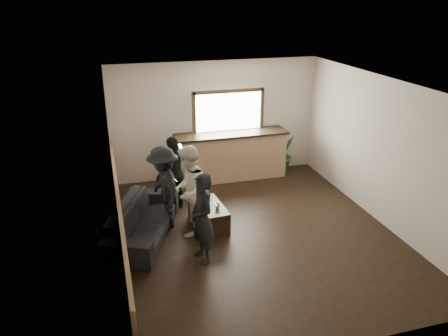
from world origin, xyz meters
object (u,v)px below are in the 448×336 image
object	(u,v)px
cup_b	(217,206)
person_b	(188,191)
person_d	(175,173)
sofa	(143,221)
coffee_table	(209,216)
bar_counter	(231,153)
cup_a	(199,202)
person_c	(164,188)
person_a	(202,218)
potted_plant	(284,154)

from	to	relation	value
cup_b	person_b	xyz separation A→B (m)	(-0.55, 0.01, 0.37)
person_b	person_d	size ratio (longest dim) A/B	1.09
sofa	coffee_table	world-z (taller)	sofa
bar_counter	cup_a	bearing A→B (deg)	-121.47
bar_counter	person_b	xyz separation A→B (m)	(-1.51, -2.33, 0.21)
person_c	sofa	bearing A→B (deg)	-66.92
person_a	person_d	bearing A→B (deg)	171.72
sofa	person_c	size ratio (longest dim) A/B	1.38
coffee_table	person_a	bearing A→B (deg)	-108.70
sofa	person_a	bearing A→B (deg)	-117.28
person_b	person_d	xyz separation A→B (m)	(-0.06, 1.09, -0.07)
bar_counter	cup_a	size ratio (longest dim) A/B	21.73
sofa	cup_a	size ratio (longest dim) A/B	18.06
coffee_table	bar_counter	bearing A→B (deg)	63.20
cup_b	cup_a	bearing A→B (deg)	137.56
sofa	person_c	distance (m)	0.71
bar_counter	potted_plant	size ratio (longest dim) A/B	2.76
sofa	person_a	distance (m)	1.44
coffee_table	potted_plant	distance (m)	3.29
cup_b	person_c	bearing A→B (deg)	159.26
cup_b	person_a	world-z (taller)	person_a
potted_plant	person_b	distance (m)	3.70
bar_counter	person_b	world-z (taller)	bar_counter
person_c	cup_a	bearing A→B (deg)	75.33
cup_a	cup_b	world-z (taller)	cup_a
person_a	person_c	xyz separation A→B (m)	(-0.44, 1.29, 0.03)
potted_plant	person_b	world-z (taller)	person_b
cup_b	person_b	distance (m)	0.66
cup_a	coffee_table	bearing A→B (deg)	-38.49
person_b	person_c	xyz separation A→B (m)	(-0.40, 0.35, -0.04)
person_c	person_d	size ratio (longest dim) A/B	1.04
bar_counter	person_a	distance (m)	3.59
cup_a	person_b	size ratio (longest dim) A/B	0.07
bar_counter	person_c	bearing A→B (deg)	-134.03
potted_plant	person_d	size ratio (longest dim) A/B	0.62
sofa	person_d	size ratio (longest dim) A/B	1.43
potted_plant	person_d	xyz separation A→B (m)	(-2.95, -1.20, 0.30)
potted_plant	person_c	world-z (taller)	person_c
sofa	person_b	bearing A→B (deg)	-74.17
cup_a	cup_b	distance (m)	0.40
cup_a	sofa	bearing A→B (deg)	-170.86
bar_counter	potted_plant	bearing A→B (deg)	-1.90
person_b	cup_b	bearing A→B (deg)	113.13
bar_counter	person_b	bearing A→B (deg)	-122.98
person_c	cup_b	bearing A→B (deg)	62.11
bar_counter	cup_b	size ratio (longest dim) A/B	28.14
bar_counter	cup_b	world-z (taller)	bar_counter
person_b	person_c	distance (m)	0.53
person_a	sofa	bearing A→B (deg)	-150.44
cup_b	potted_plant	world-z (taller)	potted_plant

